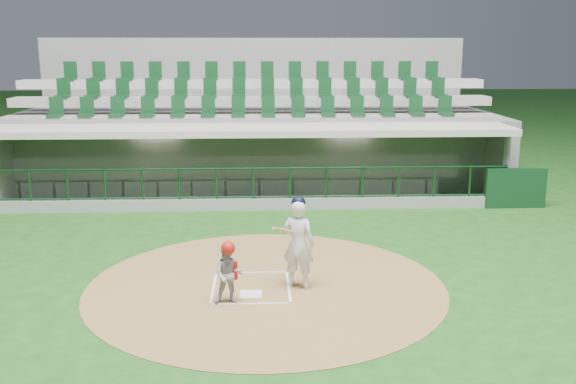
# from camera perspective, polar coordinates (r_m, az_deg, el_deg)

# --- Properties ---
(ground) EXTENTS (120.00, 120.00, 0.00)m
(ground) POSITION_cam_1_polar(r_m,az_deg,el_deg) (13.26, -3.28, -8.03)
(ground) COLOR #174614
(ground) RESTS_ON ground
(dirt_circle) EXTENTS (7.20, 7.20, 0.01)m
(dirt_circle) POSITION_cam_1_polar(r_m,az_deg,el_deg) (13.07, -1.96, -8.30)
(dirt_circle) COLOR brown
(dirt_circle) RESTS_ON ground
(home_plate) EXTENTS (0.43, 0.43, 0.02)m
(home_plate) POSITION_cam_1_polar(r_m,az_deg,el_deg) (12.60, -3.32, -9.07)
(home_plate) COLOR white
(home_plate) RESTS_ON dirt_circle
(batter_box_chalk) EXTENTS (1.55, 1.80, 0.01)m
(batter_box_chalk) POSITION_cam_1_polar(r_m,az_deg,el_deg) (12.97, -3.30, -8.43)
(batter_box_chalk) COLOR white
(batter_box_chalk) RESTS_ON ground
(dugout_structure) EXTENTS (16.40, 3.70, 3.00)m
(dugout_structure) POSITION_cam_1_polar(r_m,az_deg,el_deg) (20.57, -2.83, 2.28)
(dugout_structure) COLOR slate
(dugout_structure) RESTS_ON ground
(seating_deck) EXTENTS (17.00, 6.72, 5.15)m
(seating_deck) POSITION_cam_1_polar(r_m,az_deg,el_deg) (23.53, -3.03, 4.76)
(seating_deck) COLOR slate
(seating_deck) RESTS_ON ground
(batter) EXTENTS (0.92, 0.97, 1.87)m
(batter) POSITION_cam_1_polar(r_m,az_deg,el_deg) (12.68, 0.92, -4.48)
(batter) COLOR silver
(batter) RESTS_ON dirt_circle
(catcher) EXTENTS (0.56, 0.44, 1.22)m
(catcher) POSITION_cam_1_polar(r_m,az_deg,el_deg) (12.01, -5.30, -7.20)
(catcher) COLOR #96969B
(catcher) RESTS_ON dirt_circle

